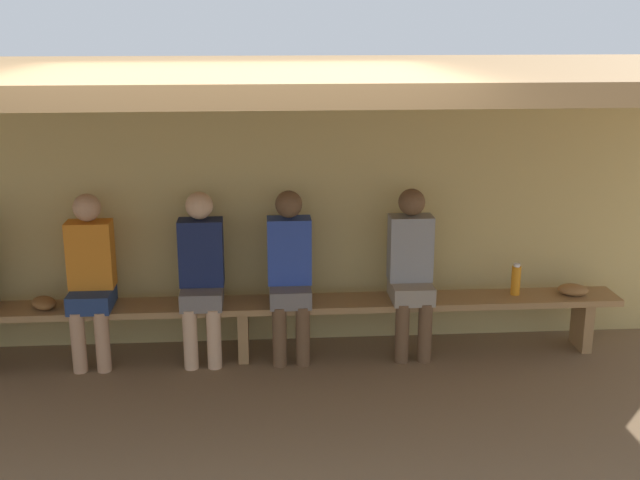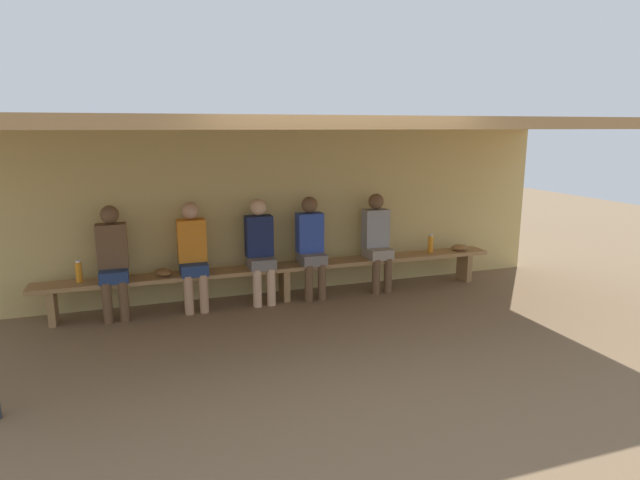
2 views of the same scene
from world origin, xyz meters
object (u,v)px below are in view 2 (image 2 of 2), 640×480
Objects in this scene: player_in_white at (260,247)px; water_bottle_green at (431,244)px; player_shirtless_tan at (377,238)px; player_leftmost at (193,252)px; player_rightmost at (311,243)px; baseball_glove_worn at (460,247)px; baseball_glove_dark_brown at (163,272)px; water_bottle_orange at (79,272)px; player_in_red at (113,258)px; bench at (284,271)px.

player_in_white is 2.50m from water_bottle_green.
player_shirtless_tan is 2.48m from player_leftmost.
player_rightmost reaches higher than baseball_glove_worn.
water_bottle_green is at bearing -123.34° from baseball_glove_dark_brown.
baseball_glove_dark_brown is at bearing -179.34° from player_rightmost.
player_rightmost is 1.00× the size of player_in_white.
water_bottle_orange is (-2.82, 0.04, -0.15)m from player_rightmost.
water_bottle_orange is at bearing 174.59° from player_in_red.
player_in_white is 5.56× the size of baseball_glove_dark_brown.
bench is at bearing -179.20° from water_bottle_green.
player_shirtless_tan reaches higher than water_bottle_orange.
player_leftmost reaches higher than water_bottle_green.
player_rightmost reaches higher than baseball_glove_dark_brown.
baseball_glove_worn is (0.46, -0.05, -0.08)m from water_bottle_green.
player_in_white is at bearing 18.92° from baseball_glove_worn.
water_bottle_green reaches higher than water_bottle_orange.
player_leftmost is (0.91, 0.00, 0.00)m from player_in_red.
baseball_glove_worn is (4.15, 0.00, 0.00)m from baseball_glove_dark_brown.
player_in_red is 1.00× the size of player_in_white.
water_bottle_green is at bearing -0.11° from water_bottle_orange.
player_shirtless_tan reaches higher than bench.
player_in_red is 0.60m from baseball_glove_dark_brown.
player_shirtless_tan is at bearing 0.00° from player_leftmost.
water_bottle_orange is (-3.77, 0.04, -0.15)m from player_shirtless_tan.
player_in_red is at bearing 179.91° from bench.
water_bottle_green is at bearing 0.80° from bench.
baseball_glove_worn is (5.09, -0.06, -0.08)m from water_bottle_orange.
water_bottle_green is at bearing 1.83° from player_shirtless_tan.
player_shirtless_tan is at bearing 18.45° from baseball_glove_worn.
bench is 1.20m from player_leftmost.
player_rightmost and player_shirtless_tan have the same top height.
water_bottle_orange reaches higher than bench.
baseball_glove_dark_brown is (-3.70, -0.05, -0.08)m from water_bottle_green.
player_shirtless_tan is 5.13× the size of water_bottle_green.
baseball_glove_worn is (3.79, -0.02, -0.22)m from player_leftmost.
player_in_white reaches higher than baseball_glove_dark_brown.
baseball_glove_dark_brown is at bearing 19.33° from baseball_glove_worn.
player_rightmost is at bearing -123.44° from baseball_glove_dark_brown.
water_bottle_green reaches higher than baseball_glove_dark_brown.
player_shirtless_tan is 5.56× the size of baseball_glove_worn.
bench is 0.46m from player_in_white.
player_in_red is 1.00× the size of player_rightmost.
player_leftmost is (-0.84, 0.00, 0.00)m from player_in_white.
water_bottle_green is at bearing 13.43° from baseball_glove_worn.
player_in_red is 2.43m from player_rightmost.
baseball_glove_worn is (2.95, -0.02, -0.22)m from player_in_white.
player_rightmost is 1.52m from player_leftmost.
water_bottle_orange is (-0.38, 0.04, -0.15)m from player_in_red.
baseball_glove_worn is at bearing -0.36° from bench.
water_bottle_orange is at bearing 179.45° from player_shirtless_tan.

